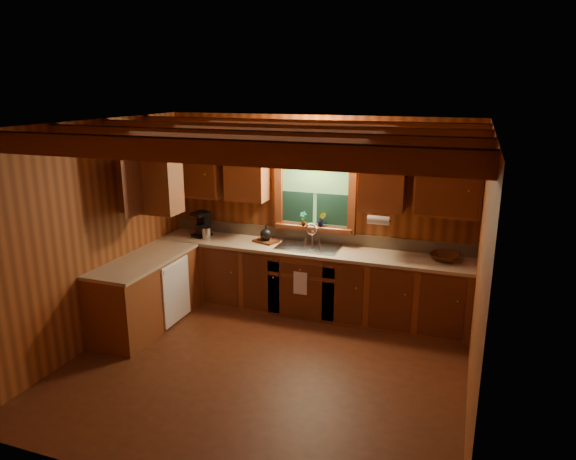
% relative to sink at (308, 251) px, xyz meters
% --- Properties ---
extents(room, '(4.20, 4.20, 4.20)m').
position_rel_sink_xyz_m(room, '(0.00, -1.60, 0.44)').
color(room, '#4E2513').
rests_on(room, ground).
extents(ceiling_beams, '(4.20, 2.54, 0.18)m').
position_rel_sink_xyz_m(ceiling_beams, '(0.00, -1.60, 1.63)').
color(ceiling_beams, brown).
rests_on(ceiling_beams, room).
extents(base_cabinets, '(4.20, 2.22, 0.86)m').
position_rel_sink_xyz_m(base_cabinets, '(-0.49, -0.32, -0.43)').
color(base_cabinets, brown).
rests_on(base_cabinets, ground).
extents(countertop, '(4.20, 2.24, 0.04)m').
position_rel_sink_xyz_m(countertop, '(-0.48, -0.31, 0.02)').
color(countertop, tan).
rests_on(countertop, base_cabinets).
extents(backsplash, '(4.20, 0.02, 0.16)m').
position_rel_sink_xyz_m(backsplash, '(0.00, 0.28, 0.12)').
color(backsplash, tan).
rests_on(backsplash, room).
extents(dishwasher_panel, '(0.02, 0.60, 0.80)m').
position_rel_sink_xyz_m(dishwasher_panel, '(-1.47, -0.92, -0.43)').
color(dishwasher_panel, white).
rests_on(dishwasher_panel, base_cabinets).
extents(upper_cabinets, '(4.19, 1.77, 0.78)m').
position_rel_sink_xyz_m(upper_cabinets, '(-0.56, -0.18, 0.98)').
color(upper_cabinets, brown).
rests_on(upper_cabinets, room).
extents(window, '(1.12, 0.08, 1.00)m').
position_rel_sink_xyz_m(window, '(0.00, 0.26, 0.67)').
color(window, brown).
rests_on(window, room).
extents(window_sill, '(1.06, 0.14, 0.04)m').
position_rel_sink_xyz_m(window_sill, '(0.00, 0.22, 0.26)').
color(window_sill, brown).
rests_on(window_sill, room).
extents(wall_sconce, '(0.45, 0.21, 0.17)m').
position_rel_sink_xyz_m(wall_sconce, '(0.00, 0.14, 1.31)').
color(wall_sconce, black).
rests_on(wall_sconce, room).
extents(paper_towel_roll, '(0.27, 0.11, 0.11)m').
position_rel_sink_xyz_m(paper_towel_roll, '(0.92, -0.07, 0.51)').
color(paper_towel_roll, white).
rests_on(paper_towel_roll, upper_cabinets).
extents(dish_towel, '(0.18, 0.01, 0.30)m').
position_rel_sink_xyz_m(dish_towel, '(0.00, -0.34, -0.34)').
color(dish_towel, white).
rests_on(dish_towel, base_cabinets).
extents(sink, '(0.82, 0.48, 0.43)m').
position_rel_sink_xyz_m(sink, '(0.00, 0.00, 0.00)').
color(sink, silver).
rests_on(sink, countertop).
extents(coffee_maker, '(0.20, 0.25, 0.35)m').
position_rel_sink_xyz_m(coffee_maker, '(-1.59, 0.04, 0.22)').
color(coffee_maker, black).
rests_on(coffee_maker, countertop).
extents(utensil_crock, '(0.13, 0.13, 0.36)m').
position_rel_sink_xyz_m(utensil_crock, '(-1.47, -0.08, 0.13)').
color(utensil_crock, silver).
rests_on(utensil_crock, countertop).
extents(cutting_board, '(0.37, 0.31, 0.03)m').
position_rel_sink_xyz_m(cutting_board, '(-0.62, 0.04, 0.06)').
color(cutting_board, '#532611').
rests_on(cutting_board, countertop).
extents(teakettle, '(0.16, 0.16, 0.20)m').
position_rel_sink_xyz_m(teakettle, '(-0.62, 0.04, 0.15)').
color(teakettle, black).
rests_on(teakettle, cutting_board).
extents(wicker_basket, '(0.41, 0.41, 0.09)m').
position_rel_sink_xyz_m(wicker_basket, '(1.72, 0.05, 0.09)').
color(wicker_basket, '#48230C').
rests_on(wicker_basket, countertop).
extents(potted_plant_left, '(0.12, 0.09, 0.20)m').
position_rel_sink_xyz_m(potted_plant_left, '(-0.13, 0.18, 0.38)').
color(potted_plant_left, '#532611').
rests_on(potted_plant_left, window_sill).
extents(potted_plant_right, '(0.12, 0.10, 0.20)m').
position_rel_sink_xyz_m(potted_plant_right, '(0.11, 0.22, 0.38)').
color(potted_plant_right, '#532611').
rests_on(potted_plant_right, window_sill).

